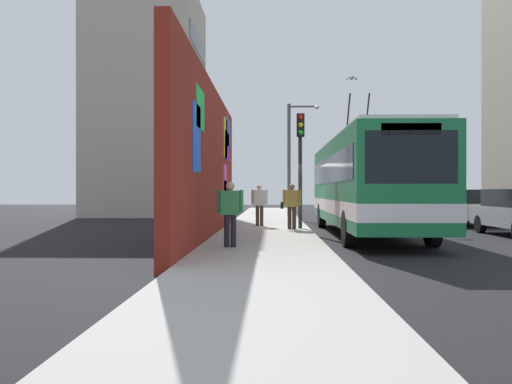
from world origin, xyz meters
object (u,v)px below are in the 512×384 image
parked_car_red (398,201)px  pedestrian_at_curb (292,203)px  parked_car_champagne (461,206)px  pedestrian_near_wall (230,209)px  pedestrian_midblock (260,202)px  traffic_light (300,151)px  city_bus (365,182)px  parked_car_white (422,203)px  street_lamp (293,151)px

parked_car_red → pedestrian_at_curb: (-16.85, 7.68, 0.26)m
parked_car_champagne → pedestrian_near_wall: size_ratio=2.95×
pedestrian_midblock → traffic_light: 2.80m
city_bus → parked_car_champagne: size_ratio=2.63×
traffic_light → city_bus: bearing=-119.0°
city_bus → pedestrian_near_wall: 6.94m
parked_car_champagne → pedestrian_at_curb: (-4.80, 7.68, 0.26)m
parked_car_white → traffic_light: (-10.72, 7.35, 2.14)m
pedestrian_midblock → parked_car_champagne: bearing=-71.0°
pedestrian_near_wall → parked_car_white: bearing=-28.4°
pedestrian_midblock → traffic_light: (-1.42, -1.52, 1.88)m
pedestrian_near_wall → pedestrian_midblock: bearing=-3.8°
parked_car_white → pedestrian_midblock: bearing=136.4°
parked_car_red → pedestrian_near_wall: 25.02m
pedestrian_at_curb → pedestrian_near_wall: size_ratio=1.02×
city_bus → parked_car_white: size_ratio=2.63×
parked_car_red → traffic_light: bearing=156.0°
pedestrian_midblock → parked_car_red: bearing=-30.4°
parked_car_white → pedestrian_near_wall: 19.76m
parked_car_white → pedestrian_midblock: size_ratio=2.89×
traffic_light → pedestrian_midblock: bearing=46.8°
city_bus → parked_car_champagne: 7.76m
parked_car_white → parked_car_champagne: bearing=180.0°
pedestrian_near_wall → city_bus: bearing=-37.6°
traffic_light → pedestrian_near_wall: bearing=162.9°
parked_car_champagne → parked_car_red: size_ratio=0.97×
parked_car_white → traffic_light: 13.17m
parked_car_champagne → pedestrian_midblock: 9.38m
city_bus → traffic_light: city_bus is taller
parked_car_white → traffic_light: bearing=145.6°
parked_car_white → parked_car_red: same height
city_bus → pedestrian_near_wall: bearing=142.4°
parked_car_white → pedestrian_near_wall: pedestrian_near_wall is taller
parked_car_champagne → street_lamp: 9.50m
city_bus → street_lamp: size_ratio=2.01×
street_lamp → pedestrian_at_curb: bearing=177.6°
parked_car_white → pedestrian_midblock: (-9.30, 8.87, 0.26)m
parked_car_red → parked_car_white: bearing=-180.0°
parked_car_champagne → street_lamp: (5.44, 7.25, 2.86)m
city_bus → parked_car_champagne: city_bus is taller
city_bus → parked_car_white: city_bus is taller
parked_car_red → pedestrian_midblock: (-15.10, 8.87, 0.26)m
parked_car_champagne → parked_car_red: bearing=0.0°
street_lamp → traffic_light: bearing=179.4°
pedestrian_midblock → pedestrian_at_curb: bearing=-145.8°
street_lamp → parked_car_white: bearing=-83.7°
city_bus → parked_car_white: 13.04m
parked_car_red → pedestrian_midblock: size_ratio=2.98×
parked_car_red → city_bus: bearing=163.6°
city_bus → traffic_light: 2.71m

